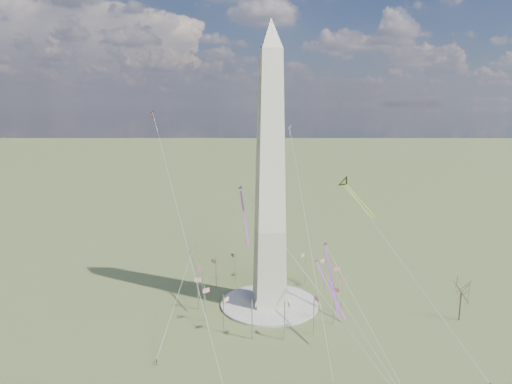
{
  "coord_description": "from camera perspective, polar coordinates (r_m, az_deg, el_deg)",
  "views": [
    {
      "loc": [
        -28.7,
        -154.88,
        72.78
      ],
      "look_at": [
        -5.01,
        0.0,
        42.59
      ],
      "focal_mm": 32.0,
      "sensor_mm": 36.0,
      "label": 1
    }
  ],
  "objects": [
    {
      "name": "kite_streamer_right",
      "position": [
        170.05,
        8.74,
        -10.93
      ],
      "size": [
        6.04,
        21.55,
        14.97
      ],
      "rotation": [
        0.0,
        0.0,
        3.36
      ],
      "color": "#EA2549",
      "rests_on": "ground"
    },
    {
      "name": "flagpole_ring",
      "position": [
        170.6,
        1.7,
        -11.68
      ],
      "size": [
        54.4,
        54.4,
        13.0
      ],
      "color": "silver",
      "rests_on": "ground"
    },
    {
      "name": "kite_streamer_mid",
      "position": [
        160.27,
        -1.63,
        -1.85
      ],
      "size": [
        2.2,
        23.57,
        16.2
      ],
      "rotation": [
        0.0,
        0.0,
        3.14
      ],
      "color": "#EA2549",
      "rests_on": "ground"
    },
    {
      "name": "kite_delta_black",
      "position": [
        183.57,
        11.19,
        0.94
      ],
      "size": [
        11.76,
        17.03,
        14.27
      ],
      "rotation": [
        0.0,
        0.0,
        3.63
      ],
      "color": "black",
      "rests_on": "ground"
    },
    {
      "name": "kite_small_white",
      "position": [
        201.8,
        4.23,
        7.97
      ],
      "size": [
        1.24,
        1.94,
        4.27
      ],
      "rotation": [
        0.0,
        0.0,
        2.64
      ],
      "color": "white",
      "rests_on": "ground"
    },
    {
      "name": "ground",
      "position": [
        173.52,
        1.68,
        -13.9
      ],
      "size": [
        2000.0,
        2000.0,
        0.0
      ],
      "primitive_type": "plane",
      "color": "#50572B",
      "rests_on": "ground"
    },
    {
      "name": "plaza",
      "position": [
        173.36,
        1.69,
        -13.78
      ],
      "size": [
        36.0,
        36.0,
        0.8
      ],
      "primitive_type": "cylinder",
      "color": "beige",
      "rests_on": "ground"
    },
    {
      "name": "kite_streamer_left",
      "position": [
        152.34,
        9.17,
        -9.32
      ],
      "size": [
        4.07,
        24.33,
        16.72
      ],
      "rotation": [
        0.0,
        0.0,
        3.03
      ],
      "color": "#EA2549",
      "rests_on": "ground"
    },
    {
      "name": "person_west",
      "position": [
        140.89,
        -12.33,
        -20.05
      ],
      "size": [
        1.1,
        1.06,
        1.79
      ],
      "primitive_type": "imported",
      "rotation": [
        0.0,
        0.0,
        2.51
      ],
      "color": "gray",
      "rests_on": "ground"
    },
    {
      "name": "kite_small_red",
      "position": [
        187.27,
        -12.81,
        9.58
      ],
      "size": [
        1.74,
        2.49,
        5.16
      ],
      "rotation": [
        0.0,
        0.0,
        2.37
      ],
      "color": "red",
      "rests_on": "ground"
    },
    {
      "name": "kite_diamond_purple",
      "position": [
        172.4,
        -7.9,
        -7.48
      ],
      "size": [
        3.0,
        3.72,
        10.89
      ],
      "rotation": [
        0.0,
        0.0,
        2.22
      ],
      "color": "#41186E",
      "rests_on": "ground"
    },
    {
      "name": "washington_monument",
      "position": [
        159.46,
        1.78,
        1.94
      ],
      "size": [
        15.56,
        15.56,
        100.0
      ],
      "color": "#AEA791",
      "rests_on": "plaza"
    },
    {
      "name": "tree_near",
      "position": [
        172.41,
        24.31,
        -11.07
      ],
      "size": [
        8.89,
        8.89,
        15.55
      ],
      "color": "#4C3F2E",
      "rests_on": "ground"
    }
  ]
}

